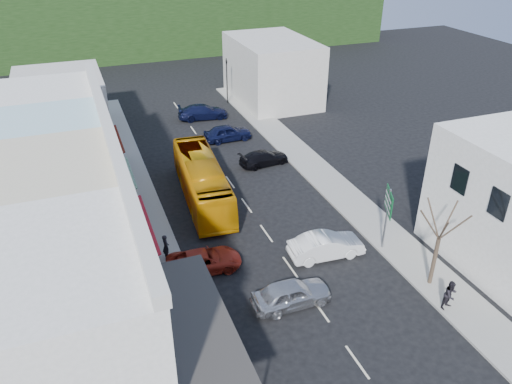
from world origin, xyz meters
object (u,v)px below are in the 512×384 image
at_px(car_red, 204,260).
at_px(traffic_signal, 227,81).
at_px(pedestrian_left, 166,247).
at_px(pedestrian_right, 450,295).
at_px(car_white, 326,247).
at_px(bus, 202,181).
at_px(car_silver, 291,295).
at_px(direction_sign, 386,220).
at_px(street_tree, 439,239).

xyz_separation_m(car_red, traffic_signal, (10.80, 29.02, 1.87)).
bearing_deg(pedestrian_left, pedestrian_right, -132.61).
bearing_deg(car_white, pedestrian_left, 75.19).
bearing_deg(bus, car_red, -100.32).
distance_m(car_red, pedestrian_right, 14.19).
bearing_deg(traffic_signal, pedestrian_right, 90.16).
xyz_separation_m(car_silver, direction_sign, (7.73, 2.77, 1.51)).
height_order(car_silver, car_white, same).
bearing_deg(pedestrian_right, car_silver, 144.59).
bearing_deg(car_red, bus, -9.95).
relative_size(car_silver, street_tree, 0.68).
distance_m(bus, car_red, 8.73).
relative_size(pedestrian_right, street_tree, 0.26).
height_order(pedestrian_left, traffic_signal, traffic_signal).
height_order(bus, car_red, bus).
relative_size(car_white, pedestrian_right, 2.59).
height_order(direction_sign, street_tree, street_tree).
bearing_deg(pedestrian_right, pedestrian_left, 131.76).
bearing_deg(pedestrian_left, bus, -38.41).
bearing_deg(street_tree, bus, 124.06).
bearing_deg(car_silver, traffic_signal, -12.57).
bearing_deg(traffic_signal, car_silver, 77.06).
bearing_deg(traffic_signal, bus, 66.36).
height_order(bus, car_silver, bus).
distance_m(car_silver, car_red, 6.04).
height_order(car_silver, car_red, same).
xyz_separation_m(car_white, direction_sign, (3.83, -0.59, 1.51)).
relative_size(car_white, pedestrian_left, 2.59).
distance_m(car_silver, pedestrian_right, 8.61).
relative_size(car_silver, direction_sign, 0.99).
bearing_deg(street_tree, car_white, 133.65).
bearing_deg(pedestrian_right, traffic_signal, 79.15).
distance_m(pedestrian_left, direction_sign, 13.94).
relative_size(bus, car_silver, 2.64).
bearing_deg(traffic_signal, street_tree, 90.94).
bearing_deg(bus, car_silver, -79.27).
distance_m(car_silver, street_tree, 8.81).
relative_size(pedestrian_left, traffic_signal, 0.33).
relative_size(car_white, street_tree, 0.68).
height_order(car_white, pedestrian_left, pedestrian_left).
distance_m(car_white, car_red, 7.71).
xyz_separation_m(car_white, pedestrian_left, (-9.55, 3.14, 0.30)).
distance_m(bus, pedestrian_right, 19.08).
height_order(pedestrian_right, traffic_signal, traffic_signal).
height_order(car_silver, direction_sign, direction_sign).
height_order(bus, street_tree, street_tree).
xyz_separation_m(car_silver, pedestrian_right, (7.90, -3.41, 0.30)).
distance_m(direction_sign, traffic_signal, 31.07).
bearing_deg(car_white, direction_sign, -95.41).
height_order(car_silver, street_tree, street_tree).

